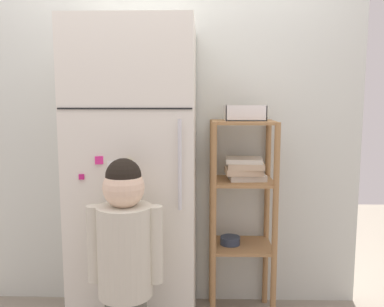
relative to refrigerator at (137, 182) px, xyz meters
name	(u,v)px	position (x,y,z in m)	size (l,w,h in m)	color
kitchen_wall_back	(166,135)	(0.14, 0.36, 0.25)	(2.60, 0.03, 2.32)	silver
refrigerator	(137,182)	(0.00, 0.00, 0.00)	(0.69, 0.69, 1.82)	silver
child_standing	(125,250)	(0.02, -0.50, -0.23)	(0.36, 0.27, 1.13)	#656659
pantry_shelf_unit	(242,194)	(0.64, 0.16, -0.11)	(0.40, 0.35, 1.27)	#9E7247
fruit_bin	(244,114)	(0.65, 0.16, 0.39)	(0.25, 0.17, 0.09)	white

